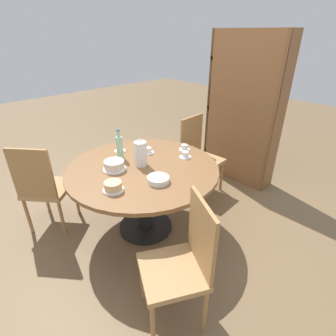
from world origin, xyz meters
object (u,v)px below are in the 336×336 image
chair_a (182,262)px  cup_a (185,155)px  cup_c (184,148)px  chair_b (199,154)px  cake_second (113,187)px  chair_c (44,186)px  cup_d (148,151)px  coffee_pot (141,153)px  water_bottle (120,147)px  cake_main (114,165)px  bookshelf (243,112)px  cup_b (120,149)px

chair_a → cup_a: size_ratio=7.86×
cup_a → cup_c: 0.19m
chair_a → cup_a: chair_a is taller
chair_b → cake_second: bearing=-171.9°
chair_c → cup_a: size_ratio=7.86×
cup_c → cup_d: 0.39m
coffee_pot → water_bottle: bearing=-169.7°
chair_b → cake_main: size_ratio=4.47×
cake_main → cup_c: bearing=79.4°
cup_d → coffee_pot: bearing=-54.4°
chair_a → chair_b: (-1.03, 1.41, 0.00)m
water_bottle → cup_c: 0.69m
bookshelf → cup_a: size_ratio=15.54×
cup_a → cake_second: bearing=-89.1°
cake_second → chair_b: bearing=101.0°
chair_b → cake_second: (0.28, -1.42, 0.27)m
cup_a → cup_b: same height
cup_b → water_bottle: bearing=-33.0°
cake_second → water_bottle: bearing=139.4°
chair_c → cup_d: 1.10m
chair_b → cup_b: (-0.33, -0.93, 0.26)m
bookshelf → coffee_pot: size_ratio=6.89×
chair_a → cake_second: size_ratio=5.57×
cup_c → water_bottle: bearing=-117.3°
cup_c → cake_second: bearing=-81.7°
cup_b → cup_c: same height
chair_c → chair_a: bearing=149.5°
chair_c → cup_c: bearing=-160.0°
chair_b → cup_a: (0.26, -0.55, 0.26)m
chair_b → chair_c: same height
coffee_pot → cake_second: 0.49m
chair_c → water_bottle: (0.41, 0.66, 0.35)m
chair_c → cake_second: bearing=156.6°
chair_b → cake_second: size_ratio=5.57×
chair_c → cup_d: size_ratio=7.86×
cup_d → cup_a: bearing=30.1°
cup_b → cup_a: bearing=33.0°
bookshelf → cup_c: bearing=88.9°
chair_a → cup_b: (-1.36, 0.47, 0.26)m
cake_main → cup_c: 0.81m
cake_main → cup_a: 0.72m
chair_b → cup_c: (0.13, -0.42, 0.26)m
chair_c → cup_b: bearing=-149.7°
cup_b → bookshelf: bearing=73.3°
cup_a → cup_d: same height
chair_a → cup_d: bearing=177.9°
chair_c → coffee_pot: coffee_pot is taller
chair_c → cup_d: (0.51, 0.94, 0.26)m
chair_c → cup_c: 1.48m
water_bottle → cup_b: bearing=147.0°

